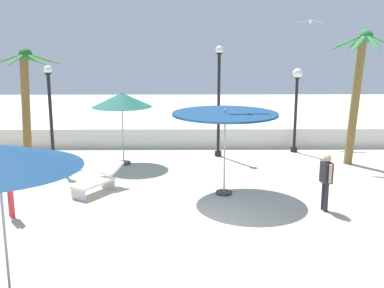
{
  "coord_description": "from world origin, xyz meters",
  "views": [
    {
      "loc": [
        -0.14,
        -11.65,
        4.69
      ],
      "look_at": [
        0.0,
        2.98,
        1.4
      ],
      "focal_mm": 44.59,
      "sensor_mm": 36.0,
      "label": 1
    }
  ],
  "objects": [
    {
      "name": "boundary_wall",
      "position": [
        0.0,
        8.51,
        0.42
      ],
      "size": [
        25.2,
        0.3,
        0.84
      ],
      "primitive_type": "cube",
      "color": "silver",
      "rests_on": "ground_plane"
    },
    {
      "name": "palm_tree_1",
      "position": [
        6.13,
        5.78,
        3.17
      ],
      "size": [
        2.72,
        2.72,
        4.97
      ],
      "color": "brown",
      "rests_on": "ground_plane"
    },
    {
      "name": "lamp_post_2",
      "position": [
        4.31,
        7.69,
        2.21
      ],
      "size": [
        0.38,
        0.38,
        3.46
      ],
      "color": "black",
      "rests_on": "ground_plane"
    },
    {
      "name": "lounge_chair_0",
      "position": [
        -2.89,
        2.44,
        0.4
      ],
      "size": [
        1.45,
        1.86,
        0.82
      ],
      "color": "#B7B7BC",
      "rests_on": "ground_plane"
    },
    {
      "name": "lamp_post_0",
      "position": [
        -4.99,
        5.1,
        1.97
      ],
      "size": [
        0.28,
        0.28,
        3.73
      ],
      "color": "black",
      "rests_on": "ground_plane"
    },
    {
      "name": "patio_umbrella_2",
      "position": [
        -2.55,
        5.8,
        2.41
      ],
      "size": [
        2.23,
        2.23,
        2.73
      ],
      "color": "#333338",
      "rests_on": "ground_plane"
    },
    {
      "name": "guest_1",
      "position": [
        -4.84,
        0.4,
        1.03
      ],
      "size": [
        0.4,
        0.48,
        1.7
      ],
      "color": "#D8333F",
      "rests_on": "ground_plane"
    },
    {
      "name": "seagull_1",
      "position": [
        5.27,
        9.9,
        5.36
      ],
      "size": [
        1.11,
        0.39,
        0.15
      ],
      "color": "white"
    },
    {
      "name": "ground_plane",
      "position": [
        0.0,
        0.0,
        0.0
      ],
      "size": [
        56.0,
        56.0,
        0.0
      ],
      "primitive_type": "plane",
      "color": "beige"
    },
    {
      "name": "guest_0",
      "position": [
        3.64,
        0.78,
        0.96
      ],
      "size": [
        0.29,
        0.55,
        1.6
      ],
      "color": "#26262D",
      "rests_on": "ground_plane"
    },
    {
      "name": "palm_tree_0",
      "position": [
        -6.31,
        6.59,
        2.76
      ],
      "size": [
        2.7,
        2.71,
        4.3
      ],
      "color": "brown",
      "rests_on": "ground_plane"
    },
    {
      "name": "lamp_post_1",
      "position": [
        1.09,
        7.0,
        2.37
      ],
      "size": [
        0.3,
        0.3,
        4.37
      ],
      "color": "black",
      "rests_on": "ground_plane"
    },
    {
      "name": "patio_umbrella_3",
      "position": [
        0.97,
        2.23,
        2.39
      ],
      "size": [
        3.14,
        3.14,
        2.62
      ],
      "color": "#333338",
      "rests_on": "ground_plane"
    }
  ]
}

